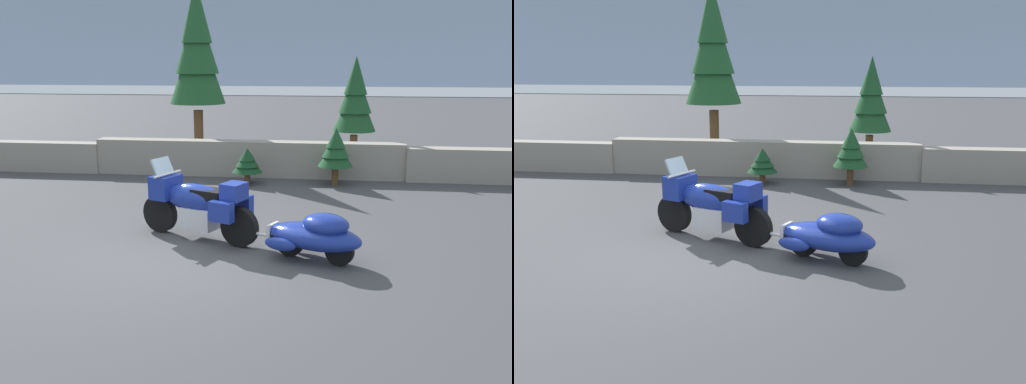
% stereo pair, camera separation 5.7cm
% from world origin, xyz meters
% --- Properties ---
extents(ground_plane, '(80.00, 80.00, 0.00)m').
position_xyz_m(ground_plane, '(0.00, 0.00, 0.00)').
color(ground_plane, '#424244').
extents(stone_guard_wall, '(24.00, 0.60, 0.92)m').
position_xyz_m(stone_guard_wall, '(0.35, 6.32, 0.43)').
color(stone_guard_wall, gray).
rests_on(stone_guard_wall, ground).
extents(distant_ridgeline, '(240.00, 80.00, 16.00)m').
position_xyz_m(distant_ridgeline, '(0.00, 96.32, 8.00)').
color(distant_ridgeline, '#8C9EB7').
rests_on(distant_ridgeline, ground).
extents(touring_motorcycle, '(2.18, 1.27, 1.33)m').
position_xyz_m(touring_motorcycle, '(-0.08, 0.94, 0.62)').
color(touring_motorcycle, black).
rests_on(touring_motorcycle, ground).
extents(car_shaped_trailer, '(2.17, 1.23, 0.76)m').
position_xyz_m(car_shaped_trailer, '(1.92, 0.09, 0.41)').
color(car_shaped_trailer, black).
rests_on(car_shaped_trailer, ground).
extents(pine_tree_tall, '(1.64, 1.64, 5.22)m').
position_xyz_m(pine_tree_tall, '(-1.79, 8.49, 3.27)').
color(pine_tree_tall, brown).
rests_on(pine_tree_tall, ground).
extents(pine_tree_secondary, '(1.19, 1.19, 3.07)m').
position_xyz_m(pine_tree_secondary, '(2.78, 8.16, 1.92)').
color(pine_tree_secondary, brown).
rests_on(pine_tree_secondary, ground).
extents(pine_sapling_near, '(0.74, 0.74, 0.89)m').
position_xyz_m(pine_sapling_near, '(0.13, 5.39, 0.55)').
color(pine_sapling_near, brown).
rests_on(pine_sapling_near, ground).
extents(pine_sapling_farther, '(0.85, 0.85, 1.39)m').
position_xyz_m(pine_sapling_farther, '(2.25, 5.57, 0.87)').
color(pine_sapling_farther, brown).
rests_on(pine_sapling_farther, ground).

